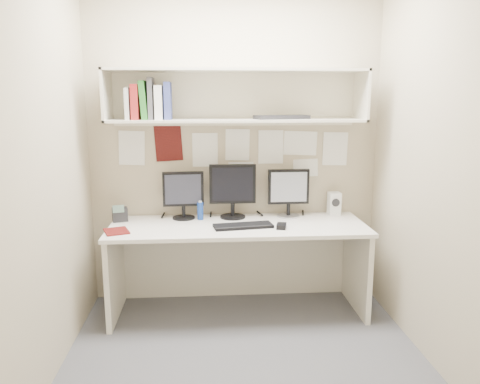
{
  "coord_description": "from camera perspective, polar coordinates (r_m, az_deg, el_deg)",
  "views": [
    {
      "loc": [
        -0.25,
        -2.89,
        1.7
      ],
      "look_at": [
        -0.01,
        0.35,
        1.05
      ],
      "focal_mm": 35.0,
      "sensor_mm": 36.0,
      "label": 1
    }
  ],
  "objects": [
    {
      "name": "wall_left",
      "position": [
        3.07,
        -22.33,
        3.02
      ],
      "size": [
        0.02,
        2.0,
        2.6
      ],
      "primitive_type": "cube",
      "color": "tan",
      "rests_on": "ground"
    },
    {
      "name": "mouse",
      "position": [
        3.57,
        5.07,
        -4.16
      ],
      "size": [
        0.09,
        0.13,
        0.03
      ],
      "primitive_type": "cube",
      "rotation": [
        0.0,
        0.0,
        -0.23
      ],
      "color": "black",
      "rests_on": "desk"
    },
    {
      "name": "wall_front",
      "position": [
        1.95,
        3.15,
        -0.48
      ],
      "size": [
        2.4,
        0.02,
        2.6
      ],
      "primitive_type": "cube",
      "color": "tan",
      "rests_on": "ground"
    },
    {
      "name": "wall_back",
      "position": [
        3.92,
        -0.61,
        5.49
      ],
      "size": [
        2.4,
        0.02,
        2.6
      ],
      "primitive_type": "cube",
      "color": "tan",
      "rests_on": "ground"
    },
    {
      "name": "desk_phone",
      "position": [
        3.88,
        -14.43,
        -2.65
      ],
      "size": [
        0.14,
        0.13,
        0.14
      ],
      "rotation": [
        0.0,
        0.0,
        0.26
      ],
      "color": "black",
      "rests_on": "desk"
    },
    {
      "name": "keyboard",
      "position": [
        3.59,
        0.39,
        -4.15
      ],
      "size": [
        0.47,
        0.23,
        0.02
      ],
      "primitive_type": "cube",
      "rotation": [
        0.0,
        0.0,
        0.15
      ],
      "color": "black",
      "rests_on": "desk"
    },
    {
      "name": "hutch_tray",
      "position": [
        3.72,
        5.11,
        9.08
      ],
      "size": [
        0.45,
        0.27,
        0.03
      ],
      "primitive_type": "cube",
      "rotation": [
        0.0,
        0.0,
        0.28
      ],
      "color": "black",
      "rests_on": "overhead_hutch"
    },
    {
      "name": "monitor_right",
      "position": [
        3.89,
        5.94,
        0.2
      ],
      "size": [
        0.34,
        0.19,
        0.4
      ],
      "rotation": [
        0.0,
        0.0,
        0.02
      ],
      "color": "#A5A5AA",
      "rests_on": "desk"
    },
    {
      "name": "speaker",
      "position": [
        4.03,
        11.4,
        -1.39
      ],
      "size": [
        0.1,
        0.11,
        0.19
      ],
      "rotation": [
        0.0,
        0.0,
        0.03
      ],
      "color": "silver",
      "rests_on": "desk"
    },
    {
      "name": "overhead_hutch",
      "position": [
        3.76,
        -0.48,
        11.66
      ],
      "size": [
        2.0,
        0.38,
        0.4
      ],
      "color": "silver",
      "rests_on": "wall_back"
    },
    {
      "name": "maroon_notebook",
      "position": [
        3.58,
        -14.82,
        -4.64
      ],
      "size": [
        0.22,
        0.25,
        0.01
      ],
      "primitive_type": "cube",
      "rotation": [
        0.0,
        0.0,
        0.35
      ],
      "color": "#57100F",
      "rests_on": "desk"
    },
    {
      "name": "floor",
      "position": [
        3.36,
        0.59,
        -19.03
      ],
      "size": [
        2.4,
        2.0,
        0.01
      ],
      "primitive_type": "cube",
      "color": "#4D4C52",
      "rests_on": "ground"
    },
    {
      "name": "book_stack",
      "position": [
        3.68,
        -10.99,
        10.79
      ],
      "size": [
        0.34,
        0.19,
        0.31
      ],
      "color": "beige",
      "rests_on": "overhead_hutch"
    },
    {
      "name": "desk",
      "position": [
        3.79,
        -0.24,
        -9.26
      ],
      "size": [
        2.0,
        0.7,
        0.73
      ],
      "color": "silver",
      "rests_on": "floor"
    },
    {
      "name": "wall_right",
      "position": [
        3.26,
        22.23,
        3.46
      ],
      "size": [
        0.02,
        2.0,
        2.6
      ],
      "primitive_type": "cube",
      "color": "tan",
      "rests_on": "ground"
    },
    {
      "name": "blue_bottle",
      "position": [
        3.81,
        -4.86,
        -2.29
      ],
      "size": [
        0.05,
        0.05,
        0.15
      ],
      "color": "navy",
      "rests_on": "desk"
    },
    {
      "name": "pinned_papers",
      "position": [
        3.92,
        -0.6,
        4.75
      ],
      "size": [
        1.92,
        0.01,
        0.48
      ],
      "primitive_type": null,
      "color": "white",
      "rests_on": "wall_back"
    },
    {
      "name": "monitor_left",
      "position": [
        3.84,
        -6.93,
        -0.07
      ],
      "size": [
        0.33,
        0.18,
        0.39
      ],
      "rotation": [
        0.0,
        0.0,
        0.07
      ],
      "color": "black",
      "rests_on": "desk"
    },
    {
      "name": "monitor_center",
      "position": [
        3.83,
        -0.91,
        0.42
      ],
      "size": [
        0.38,
        0.21,
        0.44
      ],
      "rotation": [
        0.0,
        0.0,
        -0.0
      ],
      "color": "black",
      "rests_on": "desk"
    }
  ]
}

